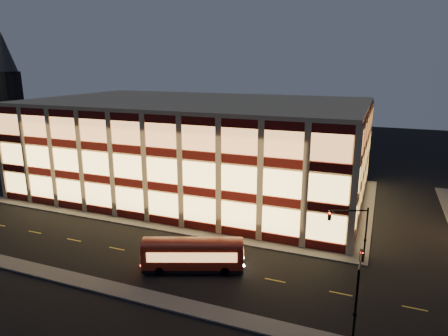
% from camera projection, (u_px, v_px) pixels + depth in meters
% --- Properties ---
extents(ground, '(200.00, 200.00, 0.00)m').
position_uv_depth(ground, '(160.00, 231.00, 48.80)').
color(ground, black).
rests_on(ground, ground).
extents(sidewalk_office_south, '(54.00, 2.00, 0.15)m').
position_uv_depth(sidewalk_office_south, '(144.00, 224.00, 50.76)').
color(sidewalk_office_south, '#514F4C').
rests_on(sidewalk_office_south, ground).
extents(sidewalk_office_east, '(2.00, 30.00, 0.15)m').
position_uv_depth(sidewalk_office_east, '(366.00, 210.00, 55.74)').
color(sidewalk_office_east, '#514F4C').
rests_on(sidewalk_office_east, ground).
extents(sidewalk_near, '(100.00, 2.00, 0.15)m').
position_uv_depth(sidewalk_near, '(88.00, 283.00, 37.10)').
color(sidewalk_near, '#514F4C').
rests_on(sidewalk_near, ground).
extents(office_building, '(50.45, 30.45, 14.50)m').
position_uv_depth(office_building, '(198.00, 146.00, 63.22)').
color(office_building, tan).
rests_on(office_building, ground).
extents(church_tower, '(5.00, 5.00, 18.00)m').
position_uv_depth(church_tower, '(10.00, 106.00, 107.73)').
color(church_tower, '#2D2621').
rests_on(church_tower, ground).
extents(church_spire, '(6.00, 6.00, 10.00)m').
position_uv_depth(church_spire, '(3.00, 52.00, 104.22)').
color(church_spire, '#4C473F').
rests_on(church_spire, church_tower).
extents(traffic_signal_far, '(3.79, 1.87, 6.00)m').
position_uv_depth(traffic_signal_far, '(353.00, 226.00, 39.96)').
color(traffic_signal_far, black).
rests_on(traffic_signal_far, ground).
extents(traffic_signal_near, '(0.32, 4.45, 6.00)m').
position_uv_depth(traffic_signal_near, '(358.00, 283.00, 29.37)').
color(traffic_signal_near, black).
rests_on(traffic_signal_near, ground).
extents(trolley_bus, '(10.04, 5.91, 3.33)m').
position_uv_depth(trolley_bus, '(193.00, 253.00, 39.15)').
color(trolley_bus, maroon).
rests_on(trolley_bus, ground).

